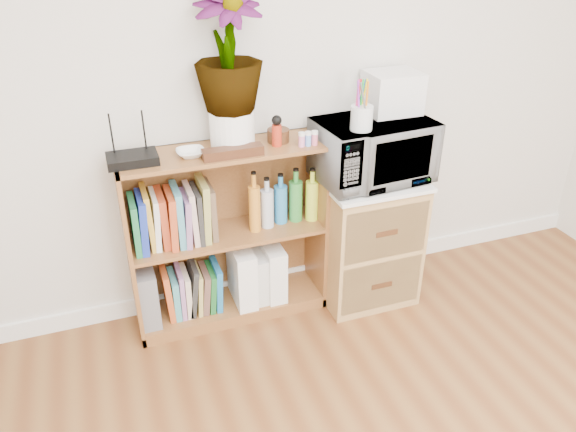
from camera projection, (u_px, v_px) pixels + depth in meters
name	position (u px, v px, depth m)	size (l,w,h in m)	color
skirting_board	(283.00, 276.00, 3.29)	(4.00, 0.02, 0.10)	white
bookshelf	(228.00, 236.00, 2.86)	(1.00, 0.30, 0.95)	brown
wicker_unit	(365.00, 239.00, 3.08)	(0.50, 0.45, 0.70)	#9E7542
microwave	(373.00, 150.00, 2.82)	(0.56, 0.38, 0.31)	white
pen_cup	(362.00, 118.00, 2.61)	(0.10, 0.10, 0.11)	silver
small_appliance	(392.00, 92.00, 2.81)	(0.26, 0.22, 0.21)	silver
router	(132.00, 159.00, 2.49)	(0.22, 0.15, 0.04)	black
white_bowl	(191.00, 153.00, 2.56)	(0.13, 0.13, 0.03)	white
plant_pot	(232.00, 129.00, 2.63)	(0.21, 0.21, 0.18)	white
potted_plant	(228.00, 50.00, 2.45)	(0.31, 0.31, 0.55)	#336A2A
trinket_box	(233.00, 152.00, 2.55)	(0.28, 0.07, 0.05)	#371C0F
kokeshi_doll	(277.00, 135.00, 2.65)	(0.05, 0.05, 0.10)	#AB2915
wooden_bowl	(278.00, 135.00, 2.71)	(0.11, 0.11, 0.06)	#39200F
paint_jars	(308.00, 140.00, 2.66)	(0.11, 0.04, 0.06)	#D3758B
file_box	(147.00, 293.00, 2.86)	(0.09, 0.25, 0.31)	slate
magazine_holder_left	(242.00, 274.00, 2.99)	(0.10, 0.26, 0.33)	white
magazine_holder_mid	(257.00, 275.00, 3.03)	(0.09, 0.22, 0.27)	silver
magazine_holder_right	(272.00, 269.00, 3.05)	(0.10, 0.25, 0.31)	white
cookbooks	(173.00, 217.00, 2.71)	(0.40, 0.20, 0.31)	#1F7542
liquor_bottles	(289.00, 197.00, 2.88)	(0.45, 0.07, 0.31)	orange
lower_books	(192.00, 289.00, 2.94)	(0.30, 0.19, 0.28)	#BD4E21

